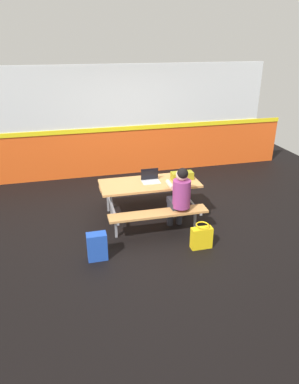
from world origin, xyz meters
TOP-DOWN VIEW (x-y plane):
  - ground_plane at (0.00, 0.00)m, footprint 10.00×10.00m
  - accent_backdrop at (0.00, 2.52)m, footprint 8.00×0.14m
  - picnic_table_main at (-0.15, 0.00)m, footprint 1.79×1.56m
  - student_nearer at (0.24, -0.56)m, footprint 0.36×0.53m
  - laptop_silver at (-0.12, 0.04)m, footprint 0.32×0.22m
  - toolbox_grey at (0.47, -0.00)m, footprint 0.40×0.18m
  - backpack_dark at (-1.24, -1.06)m, footprint 0.30×0.22m
  - tote_bag_bright at (0.42, -1.16)m, footprint 0.34×0.21m

SIDE VIEW (x-z plane):
  - ground_plane at x=0.00m, z-range -0.02..0.00m
  - tote_bag_bright at x=0.42m, z-range -0.02..0.41m
  - backpack_dark at x=-1.24m, z-range 0.00..0.44m
  - picnic_table_main at x=-0.15m, z-range 0.20..0.94m
  - student_nearer at x=0.24m, z-range 0.10..1.31m
  - laptop_silver at x=-0.12m, z-range 0.67..0.90m
  - toolbox_grey at x=0.47m, z-range 0.72..0.90m
  - accent_backdrop at x=0.00m, z-range -0.05..2.55m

